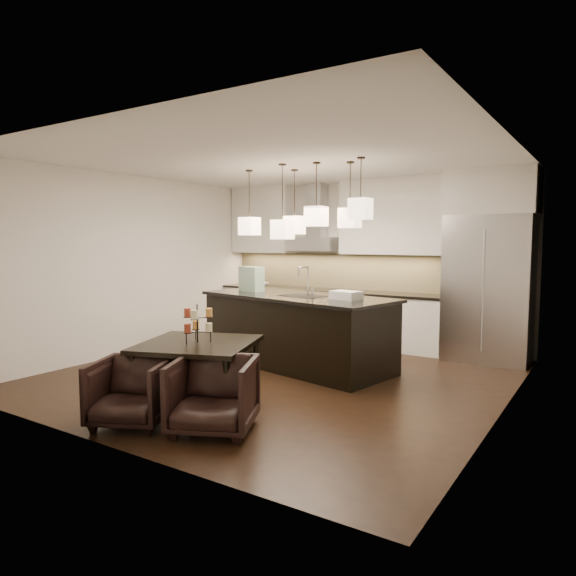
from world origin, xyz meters
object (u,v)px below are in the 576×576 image
Objects in this scene: refrigerator at (488,289)px; armchair_left at (132,392)px; armchair_right at (213,395)px; island_body at (297,332)px; dining_table at (198,374)px.

refrigerator reaches higher than armchair_left.
armchair_left is 0.84m from armchair_right.
refrigerator is at bearing 38.10° from armchair_left.
dining_table is at bearing -77.66° from island_body.
refrigerator is 0.78× the size of island_body.
dining_table is at bearing -119.27° from refrigerator.
dining_table reaches higher than armchair_left.
refrigerator is at bearing 49.87° from island_body.
armchair_left is at bearing -80.65° from island_body.
island_body is (-2.21, -1.77, -0.59)m from refrigerator.
armchair_left is (-0.09, -2.88, -0.16)m from island_body.
refrigerator is 1.86× the size of dining_table.
dining_table is 0.82m from armchair_right.
dining_table is (-2.17, -3.87, -0.73)m from refrigerator.
dining_table is 1.51× the size of armchair_right.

